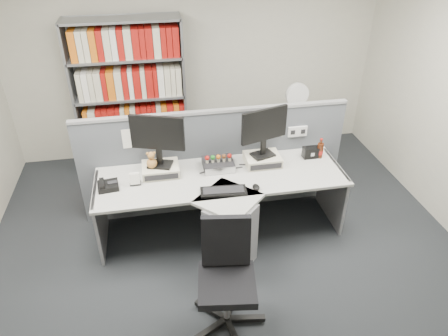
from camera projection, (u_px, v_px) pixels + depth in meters
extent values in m
plane|color=#26292D|center=(236.00, 283.00, 4.03)|extent=(5.50, 5.50, 0.00)
cube|color=beige|center=(196.00, 60.00, 5.60)|extent=(5.00, 0.04, 2.70)
cube|color=#565B62|center=(214.00, 162.00, 4.74)|extent=(3.00, 0.05, 1.25)
cube|color=#A4A4A9|center=(214.00, 111.00, 4.40)|extent=(3.00, 0.07, 0.03)
cube|color=white|center=(297.00, 131.00, 4.69)|extent=(0.22, 0.04, 0.12)
cube|color=white|center=(130.00, 137.00, 4.35)|extent=(0.16, 0.00, 0.22)
cube|color=white|center=(168.00, 134.00, 4.41)|extent=(0.16, 0.00, 0.22)
cube|color=white|center=(277.00, 125.00, 4.60)|extent=(0.16, 0.00, 0.22)
cube|color=#B4B5AE|center=(221.00, 177.00, 4.34)|extent=(2.60, 0.80, 0.03)
cube|color=#B4B5AE|center=(228.00, 199.00, 4.01)|extent=(0.74, 0.74, 0.03)
cube|color=gray|center=(230.00, 236.00, 4.10)|extent=(0.57, 0.57, 0.69)
cube|color=gray|center=(100.00, 217.00, 4.33)|extent=(0.03, 0.70, 0.72)
cube|color=gray|center=(332.00, 191.00, 4.72)|extent=(0.03, 0.70, 0.72)
cube|color=gray|center=(216.00, 186.00, 4.83)|extent=(2.50, 0.02, 0.45)
cube|color=beige|center=(161.00, 169.00, 4.34)|extent=(0.38, 0.30, 0.10)
cube|color=black|center=(162.00, 177.00, 4.22)|extent=(0.34, 0.01, 0.06)
cube|color=beige|center=(262.00, 159.00, 4.51)|extent=(0.38, 0.30, 0.10)
cube|color=black|center=(266.00, 167.00, 4.39)|extent=(0.34, 0.01, 0.06)
cube|color=black|center=(160.00, 164.00, 4.31)|extent=(0.28, 0.24, 0.02)
cube|color=black|center=(159.00, 156.00, 4.26)|extent=(0.06, 0.05, 0.20)
cube|color=black|center=(157.00, 133.00, 4.11)|extent=(0.53, 0.21, 0.36)
cube|color=silver|center=(158.00, 134.00, 4.10)|extent=(0.47, 0.16, 0.31)
cube|color=black|center=(263.00, 155.00, 4.48)|extent=(0.27, 0.23, 0.02)
cube|color=black|center=(263.00, 147.00, 4.43)|extent=(0.06, 0.05, 0.19)
cube|color=black|center=(264.00, 125.00, 4.29)|extent=(0.52, 0.20, 0.35)
cube|color=silver|center=(264.00, 126.00, 4.27)|extent=(0.46, 0.15, 0.30)
cube|color=black|center=(218.00, 164.00, 4.44)|extent=(0.32, 0.28, 0.09)
cube|color=silver|center=(220.00, 171.00, 4.32)|extent=(0.32, 0.01, 0.08)
cylinder|color=beige|center=(207.00, 161.00, 4.38)|extent=(0.03, 0.03, 0.03)
sphere|color=#A5140F|center=(207.00, 158.00, 4.35)|extent=(0.05, 0.05, 0.05)
cylinder|color=beige|center=(213.00, 161.00, 4.39)|extent=(0.03, 0.03, 0.03)
sphere|color=#19721E|center=(213.00, 157.00, 4.36)|extent=(0.05, 0.05, 0.05)
cylinder|color=beige|center=(218.00, 160.00, 4.39)|extent=(0.03, 0.03, 0.03)
sphere|color=orange|center=(218.00, 157.00, 4.37)|extent=(0.05, 0.05, 0.05)
cylinder|color=beige|center=(224.00, 160.00, 4.40)|extent=(0.03, 0.03, 0.03)
sphere|color=#593319|center=(224.00, 156.00, 4.38)|extent=(0.05, 0.05, 0.05)
cylinder|color=beige|center=(230.00, 159.00, 4.41)|extent=(0.03, 0.03, 0.03)
sphere|color=#A5140F|center=(230.00, 156.00, 4.39)|extent=(0.05, 0.05, 0.05)
cube|color=black|center=(224.00, 191.00, 4.07)|extent=(0.46, 0.20, 0.03)
cube|color=black|center=(224.00, 190.00, 4.06)|extent=(0.41, 0.15, 0.01)
ellipsoid|color=black|center=(256.00, 187.00, 4.12)|extent=(0.07, 0.11, 0.04)
cube|color=black|center=(108.00, 186.00, 4.13)|extent=(0.22, 0.20, 0.05)
cube|color=black|center=(102.00, 183.00, 4.09)|extent=(0.06, 0.17, 0.03)
cube|color=black|center=(112.00, 182.00, 4.12)|extent=(0.10, 0.06, 0.01)
cube|color=black|center=(135.00, 183.00, 4.19)|extent=(0.11, 0.07, 0.02)
cube|color=white|center=(135.00, 179.00, 4.14)|extent=(0.10, 0.04, 0.11)
cube|color=white|center=(135.00, 177.00, 4.17)|extent=(0.10, 0.04, 0.11)
sphere|color=#B07A3A|center=(152.00, 163.00, 4.25)|extent=(0.11, 0.11, 0.11)
sphere|color=#B07A3A|center=(151.00, 155.00, 4.20)|extent=(0.07, 0.07, 0.07)
sphere|color=#B07A3A|center=(147.00, 153.00, 4.18)|extent=(0.03, 0.03, 0.03)
sphere|color=#B07A3A|center=(154.00, 153.00, 4.19)|extent=(0.03, 0.03, 0.03)
cube|color=black|center=(311.00, 152.00, 4.62)|extent=(0.18, 0.10, 0.12)
cylinder|color=#3F190A|center=(320.00, 150.00, 4.60)|extent=(0.07, 0.07, 0.17)
cylinder|color=#A5140F|center=(320.00, 152.00, 4.61)|extent=(0.07, 0.07, 0.05)
cylinder|color=#3F190A|center=(321.00, 142.00, 4.55)|extent=(0.03, 0.03, 0.05)
cylinder|color=#A5140F|center=(322.00, 139.00, 4.53)|extent=(0.03, 0.03, 0.01)
cube|color=gray|center=(76.00, 101.00, 5.29)|extent=(0.03, 0.40, 2.00)
cube|color=gray|center=(184.00, 93.00, 5.51)|extent=(0.03, 0.40, 2.00)
cube|color=gray|center=(131.00, 92.00, 5.56)|extent=(1.40, 0.02, 2.00)
cube|color=gray|center=(139.00, 161.00, 5.92)|extent=(1.38, 0.40, 0.03)
cube|color=gray|center=(135.00, 130.00, 5.65)|extent=(1.38, 0.40, 0.03)
cube|color=gray|center=(131.00, 96.00, 5.39)|extent=(1.38, 0.40, 0.03)
cube|color=gray|center=(126.00, 58.00, 5.12)|extent=(1.38, 0.40, 0.03)
cube|color=gray|center=(121.00, 19.00, 4.88)|extent=(1.38, 0.40, 0.03)
cube|color=#A5140F|center=(137.00, 151.00, 5.79)|extent=(1.24, 0.28, 0.36)
cube|color=orange|center=(133.00, 118.00, 5.53)|extent=(1.24, 0.28, 0.36)
cube|color=beige|center=(129.00, 82.00, 5.26)|extent=(1.24, 0.28, 0.36)
cube|color=white|center=(124.00, 42.00, 4.99)|extent=(1.24, 0.28, 0.36)
cube|color=gray|center=(292.00, 143.00, 5.70)|extent=(0.45, 0.60, 0.70)
cube|color=black|center=(300.00, 143.00, 5.36)|extent=(0.40, 0.02, 0.28)
cube|color=black|center=(298.00, 164.00, 5.53)|extent=(0.40, 0.02, 0.28)
cylinder|color=white|center=(294.00, 119.00, 5.50)|extent=(0.18, 0.18, 0.03)
cylinder|color=white|center=(295.00, 112.00, 5.44)|extent=(0.03, 0.03, 0.18)
cylinder|color=white|center=(297.00, 95.00, 5.30)|extent=(0.31, 0.08, 0.30)
cylinder|color=silver|center=(297.00, 94.00, 5.32)|extent=(0.31, 0.07, 0.30)
cylinder|color=silver|center=(227.00, 303.00, 3.52)|extent=(0.05, 0.05, 0.41)
cube|color=black|center=(227.00, 285.00, 3.40)|extent=(0.53, 0.53, 0.07)
cube|color=black|center=(226.00, 241.00, 3.43)|extent=(0.42, 0.17, 0.47)
cube|color=black|center=(248.00, 318.00, 3.63)|extent=(0.31, 0.10, 0.04)
cylinder|color=black|center=(261.00, 319.00, 3.64)|extent=(0.05, 0.05, 0.03)
cube|color=black|center=(232.00, 303.00, 3.78)|extent=(0.18, 0.30, 0.04)
cylinder|color=black|center=(235.00, 294.00, 3.88)|extent=(0.05, 0.05, 0.03)
cube|color=black|center=(210.00, 309.00, 3.71)|extent=(0.25, 0.25, 0.04)
cylinder|color=black|center=(199.00, 304.00, 3.78)|extent=(0.05, 0.05, 0.03)
cube|color=black|center=(210.00, 330.00, 3.53)|extent=(0.29, 0.19, 0.04)
cube|color=black|center=(234.00, 336.00, 3.48)|extent=(0.10, 0.31, 0.04)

